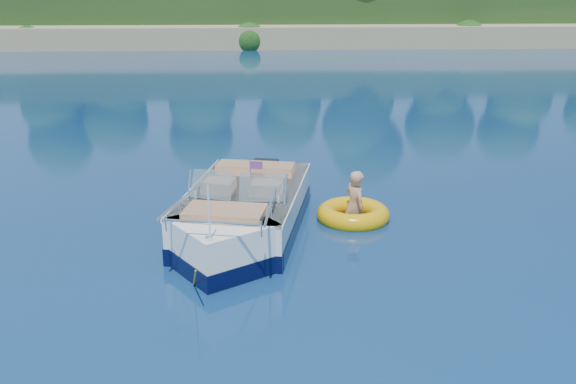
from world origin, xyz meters
The scene contains 5 objects.
ground centered at (0.00, 0.00, 0.00)m, with size 160.00×160.00×0.00m, color #09183F.
shoreline centered at (0.00, 63.77, 0.98)m, with size 170.00×59.00×6.00m.
motorboat centered at (0.37, 0.86, 0.37)m, with size 2.76×5.64×1.90m.
tow_tube centered at (2.59, 1.64, 0.10)m, with size 1.93×1.93×0.39m.
boy centered at (2.61, 1.74, 0.00)m, with size 0.57×0.37×1.56m, color tan.
Camera 1 is at (0.64, -10.33, 4.58)m, focal length 40.00 mm.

